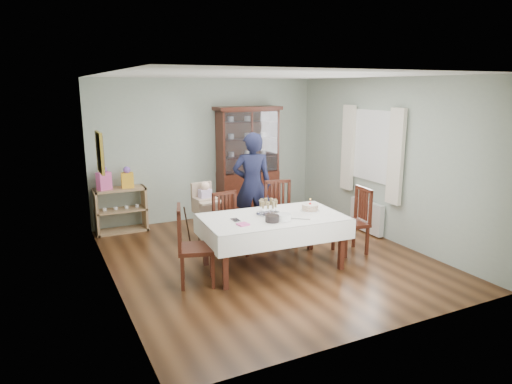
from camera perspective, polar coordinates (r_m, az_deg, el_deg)
floor at (r=7.05m, az=1.34°, el=-8.13°), size 5.00×5.00×0.00m
room_shell at (r=7.10m, az=-0.58°, el=6.22°), size 5.00×5.00×5.00m
dining_table at (r=6.56m, az=2.09°, el=-6.21°), size 2.07×1.27×0.76m
china_cabinet at (r=9.05m, az=-1.02°, el=3.97°), size 1.30×0.48×2.18m
sideboard at (r=8.49m, az=-16.53°, el=-2.17°), size 0.90×0.38×0.80m
picture_frame at (r=6.74m, az=-18.96°, el=4.69°), size 0.04×0.48×0.58m
window at (r=8.14m, az=14.45°, el=5.59°), size 0.04×1.02×1.22m
curtain_left at (r=7.66m, az=17.07°, el=4.23°), size 0.07×0.30×1.55m
curtain_right at (r=8.59m, az=11.43°, el=5.44°), size 0.07×0.30×1.55m
radiator at (r=8.35m, az=13.66°, el=-2.95°), size 0.10×0.80×0.55m
chair_far_left at (r=7.05m, az=-3.21°, el=-5.68°), size 0.48×0.48×0.97m
chair_far_right at (r=7.51m, az=3.13°, el=-4.31°), size 0.55×0.55×1.05m
chair_end_left at (r=6.10m, az=-7.56°, el=-8.55°), size 0.60×0.60×1.06m
chair_end_right at (r=7.31m, az=11.83°, el=-5.11°), size 0.51×0.51×1.03m
woman at (r=7.74m, az=-0.49°, el=0.81°), size 0.77×0.63×1.82m
high_chair at (r=7.49m, az=-6.31°, el=-3.57°), size 0.52×0.52×1.07m
champagne_tray at (r=6.51m, az=1.55°, el=-2.23°), size 0.36×0.36×0.22m
birthday_cake at (r=6.74m, az=6.77°, el=-1.97°), size 0.28×0.28×0.19m
plate_stack_dark at (r=6.18m, az=2.04°, el=-3.33°), size 0.23×0.23×0.09m
plate_stack_white at (r=6.25m, az=3.48°, el=-3.16°), size 0.27×0.27×0.09m
napkin_stack at (r=6.04m, az=-1.64°, el=-4.06°), size 0.16×0.16×0.02m
cutlery at (r=6.24m, az=-2.92°, el=-3.56°), size 0.13×0.18×0.01m
cake_knife at (r=6.32m, az=5.55°, el=-3.38°), size 0.23×0.20×0.01m
gift_bag_pink at (r=8.30m, az=-18.49°, el=1.52°), size 0.26×0.22×0.42m
gift_bag_orange at (r=8.37m, az=-15.79°, el=1.67°), size 0.22×0.16×0.38m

